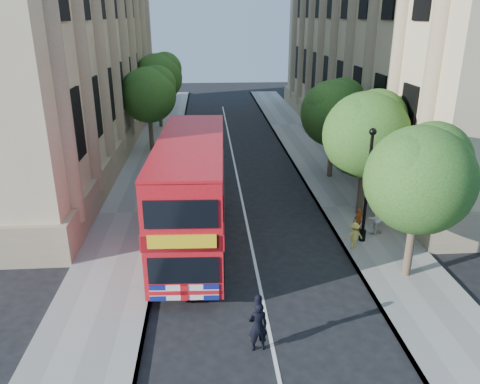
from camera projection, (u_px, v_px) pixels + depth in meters
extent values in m
plane|color=black|center=(269.00, 331.00, 15.20)|extent=(120.00, 120.00, 0.00)
cube|color=gray|center=(352.00, 207.00, 24.89)|extent=(3.50, 80.00, 0.12)
cube|color=gray|center=(133.00, 213.00, 24.11)|extent=(3.50, 80.00, 0.12)
cube|color=tan|center=(411.00, 24.00, 35.32)|extent=(12.00, 38.00, 18.00)
cube|color=tan|center=(37.00, 25.00, 33.45)|extent=(12.00, 38.00, 18.00)
cylinder|color=#473828|center=(410.00, 244.00, 17.88)|extent=(0.32, 0.32, 2.86)
sphere|color=#214918|center=(419.00, 180.00, 16.96)|extent=(4.00, 4.00, 4.00)
sphere|color=#214918|center=(433.00, 159.00, 17.14)|extent=(2.80, 2.80, 2.80)
sphere|color=#214918|center=(411.00, 169.00, 16.46)|extent=(2.60, 2.60, 2.60)
cylinder|color=#473828|center=(361.00, 188.00, 23.45)|extent=(0.32, 0.32, 2.99)
sphere|color=#214918|center=(366.00, 135.00, 22.49)|extent=(4.20, 4.20, 4.20)
sphere|color=#214918|center=(377.00, 119.00, 22.66)|extent=(2.94, 2.94, 2.94)
sphere|color=#214918|center=(359.00, 126.00, 21.98)|extent=(2.73, 2.73, 2.73)
cylinder|color=#473828|center=(331.00, 156.00, 29.06)|extent=(0.32, 0.32, 2.90)
sphere|color=#214918|center=(334.00, 113.00, 28.13)|extent=(4.00, 4.00, 4.00)
sphere|color=#214918|center=(342.00, 101.00, 28.31)|extent=(2.80, 2.80, 2.80)
sphere|color=#214918|center=(327.00, 106.00, 27.63)|extent=(2.60, 2.60, 2.60)
cylinder|color=#473828|center=(151.00, 132.00, 34.78)|extent=(0.32, 0.32, 2.99)
sphere|color=#214918|center=(149.00, 95.00, 33.81)|extent=(4.00, 4.00, 4.00)
sphere|color=#214918|center=(157.00, 85.00, 33.99)|extent=(2.80, 2.80, 2.80)
sphere|color=#214918|center=(140.00, 88.00, 33.31)|extent=(2.60, 2.60, 2.60)
cylinder|color=#473828|center=(160.00, 110.00, 42.21)|extent=(0.32, 0.32, 3.17)
sphere|color=#214918|center=(158.00, 78.00, 41.19)|extent=(4.20, 4.20, 4.20)
sphere|color=#214918|center=(165.00, 69.00, 41.34)|extent=(2.94, 2.94, 2.94)
sphere|color=#214918|center=(152.00, 71.00, 40.67)|extent=(2.73, 2.73, 2.73)
cylinder|color=black|center=(362.00, 235.00, 21.00)|extent=(0.30, 0.30, 0.50)
cylinder|color=black|center=(367.00, 188.00, 20.20)|extent=(0.14, 0.14, 5.00)
sphere|color=black|center=(373.00, 132.00, 19.32)|extent=(0.32, 0.32, 0.32)
cube|color=red|center=(192.00, 190.00, 20.02)|extent=(3.07, 10.30, 4.24)
cube|color=black|center=(193.00, 210.00, 20.35)|extent=(3.11, 9.66, 0.97)
cube|color=black|center=(191.00, 166.00, 19.63)|extent=(3.11, 9.66, 0.97)
cube|color=yellow|center=(182.00, 241.00, 15.21)|extent=(2.26, 0.17, 0.48)
cylinder|color=black|center=(155.00, 277.00, 17.35)|extent=(0.34, 1.08, 1.07)
cylinder|color=black|center=(220.00, 276.00, 17.43)|extent=(0.34, 1.08, 1.07)
cylinder|color=black|center=(174.00, 205.00, 23.88)|extent=(0.34, 1.08, 1.07)
cylinder|color=black|center=(221.00, 205.00, 23.96)|extent=(0.34, 1.08, 1.07)
cube|color=black|center=(191.00, 162.00, 27.69)|extent=(2.25, 2.03, 2.32)
cube|color=black|center=(190.00, 162.00, 26.71)|extent=(1.99, 0.14, 0.77)
cube|color=black|center=(191.00, 147.00, 29.87)|extent=(2.28, 3.58, 2.76)
cube|color=black|center=(191.00, 170.00, 29.72)|extent=(2.09, 5.34, 0.28)
cylinder|color=black|center=(174.00, 180.00, 27.87)|extent=(0.26, 0.89, 0.88)
cylinder|color=black|center=(208.00, 179.00, 28.04)|extent=(0.26, 0.89, 0.88)
cylinder|color=black|center=(177.00, 162.00, 31.26)|extent=(0.26, 0.89, 0.88)
cylinder|color=black|center=(206.00, 161.00, 31.43)|extent=(0.26, 0.89, 0.88)
imported|color=black|center=(258.00, 326.00, 14.11)|extent=(0.66, 0.48, 1.68)
imported|color=white|center=(375.00, 218.00, 21.51)|extent=(0.91, 0.81, 1.54)
imported|color=orange|center=(359.00, 220.00, 21.70)|extent=(0.75, 0.57, 1.19)
imported|color=#E5CE4E|center=(354.00, 235.00, 20.22)|extent=(0.78, 0.47, 1.18)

